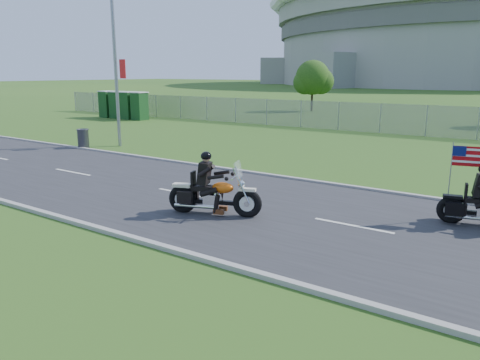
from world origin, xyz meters
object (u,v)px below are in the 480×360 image
Objects in this scene: streetlight at (117,41)px; motorcycle_lead at (213,196)px; porta_toilet_d at (107,105)px; porta_toilet_b at (128,106)px; trash_can at (83,139)px; porta_toilet_c at (118,105)px; porta_toilet_a at (140,107)px.

motorcycle_lead is at bearing -31.48° from streetlight.
porta_toilet_b is at bearing 0.00° from porta_toilet_d.
trash_can is at bearing 136.62° from motorcycle_lead.
trash_can is at bearing -50.54° from porta_toilet_b.
porta_toilet_a is at bearing 0.00° from porta_toilet_c.
porta_toilet_a is 1.00× the size of porta_toilet_c.
porta_toilet_b and porta_toilet_c have the same top height.
porta_toilet_d is at bearing 180.00° from porta_toilet_b.
porta_toilet_b is 16.46m from trash_can.
motorcycle_lead is (23.68, -18.29, -0.56)m from porta_toilet_b.
porta_toilet_a is 0.86× the size of motorcycle_lead.
streetlight is at bearing -40.06° from porta_toilet_c.
porta_toilet_c is 31.04m from motorcycle_lead.
motorcycle_lead is (26.48, -18.29, -0.56)m from porta_toilet_d.
motorcycle_lead is (25.08, -18.29, -0.56)m from porta_toilet_c.
porta_toilet_a is 2.25× the size of trash_can.
streetlight reaches higher than porta_toilet_a.
porta_toilet_d is at bearing 136.22° from trash_can.
trash_can is (-13.22, 5.59, -0.08)m from motorcycle_lead.
porta_toilet_a is 4.20m from porta_toilet_d.
porta_toilet_d is 2.25× the size of trash_can.
motorcycle_lead is (22.28, -18.29, -0.56)m from porta_toilet_a.
porta_toilet_a is 1.40m from porta_toilet_b.
porta_toilet_b is at bearing 129.46° from trash_can.
porta_toilet_c is at bearing 139.94° from streetlight.
porta_toilet_c is 2.25× the size of trash_can.
porta_toilet_a and porta_toilet_d have the same top height.
porta_toilet_c is 1.40m from porta_toilet_d.
streetlight is at bearing 128.04° from motorcycle_lead.
trash_can is (10.45, -12.70, -0.64)m from porta_toilet_b.
porta_toilet_a and porta_toilet_b have the same top height.
porta_toilet_b is at bearing 121.85° from motorcycle_lead.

